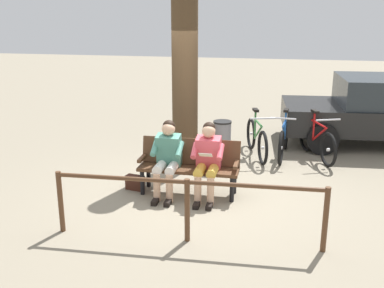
{
  "coord_description": "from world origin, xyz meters",
  "views": [
    {
      "loc": [
        -1.12,
        6.83,
        2.91
      ],
      "look_at": [
        0.22,
        -0.19,
        0.75
      ],
      "focal_mm": 42.84,
      "sensor_mm": 36.0,
      "label": 1
    }
  ],
  "objects": [
    {
      "name": "bench",
      "position": [
        0.22,
        0.03,
        0.51
      ],
      "size": [
        1.61,
        0.5,
        0.87
      ],
      "rotation": [
        0.0,
        0.0,
        -0.01
      ],
      "color": "#51331E",
      "rests_on": "ground"
    },
    {
      "name": "railing_fence",
      "position": [
        -0.06,
        1.63,
        0.6
      ],
      "size": [
        3.47,
        0.18,
        0.85
      ],
      "rotation": [
        0.0,
        0.0,
        0.03
      ],
      "color": "#51331E",
      "rests_on": "ground"
    },
    {
      "name": "bicycle_orange",
      "position": [
        -1.92,
        -2.15,
        0.36
      ],
      "size": [
        0.69,
        1.6,
        0.94
      ],
      "rotation": [
        0.0,
        0.0,
        1.93
      ],
      "color": "black",
      "rests_on": "ground"
    },
    {
      "name": "ground_plane",
      "position": [
        0.0,
        0.0,
        0.0
      ],
      "size": [
        40.0,
        40.0,
        0.0
      ],
      "primitive_type": "plane",
      "color": "gray"
    },
    {
      "name": "person_reading",
      "position": [
        -0.1,
        0.2,
        0.66
      ],
      "size": [
        0.49,
        0.77,
        1.2
      ],
      "rotation": [
        0.0,
        0.0,
        -0.01
      ],
      "color": "#D84C59",
      "rests_on": "ground"
    },
    {
      "name": "tree_trunk",
      "position": [
        0.56,
        -1.29,
        1.78
      ],
      "size": [
        0.47,
        0.47,
        3.56
      ],
      "primitive_type": "cylinder",
      "color": "#4C3823",
      "rests_on": "ground"
    },
    {
      "name": "handbag",
      "position": [
        1.12,
        0.1,
        0.12
      ],
      "size": [
        0.32,
        0.2,
        0.24
      ],
      "primitive_type": "cube",
      "rotation": [
        0.0,
        0.0,
        -0.22
      ],
      "color": "#3F1E14",
      "rests_on": "ground"
    },
    {
      "name": "bicycle_green",
      "position": [
        -0.74,
        -2.04,
        0.36
      ],
      "size": [
        0.61,
        1.63,
        0.94
      ],
      "rotation": [
        0.0,
        0.0,
        1.85
      ],
      "color": "black",
      "rests_on": "ground"
    },
    {
      "name": "person_companion",
      "position": [
        0.54,
        0.19,
        0.66
      ],
      "size": [
        0.49,
        0.77,
        1.2
      ],
      "rotation": [
        0.0,
        0.0,
        -0.01
      ],
      "color": "#4C8C7A",
      "rests_on": "ground"
    },
    {
      "name": "litter_bin",
      "position": [
        -0.14,
        -1.32,
        0.44
      ],
      "size": [
        0.34,
        0.34,
        0.88
      ],
      "color": "slate",
      "rests_on": "ground"
    },
    {
      "name": "bicycle_purple",
      "position": [
        -1.28,
        -2.13,
        0.36
      ],
      "size": [
        0.48,
        1.68,
        0.94
      ],
      "rotation": [
        0.0,
        0.0,
        1.47
      ],
      "color": "black",
      "rests_on": "ground"
    }
  ]
}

